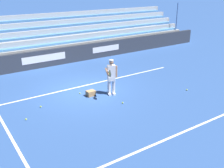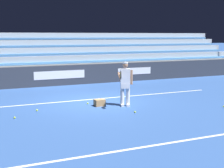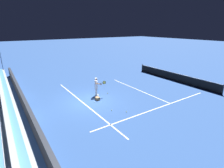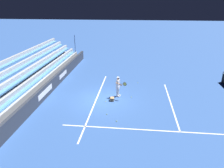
{
  "view_description": "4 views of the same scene",
  "coord_description": "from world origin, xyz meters",
  "views": [
    {
      "loc": [
        5.53,
        10.84,
        5.01
      ],
      "look_at": [
        -0.69,
        1.55,
        0.68
      ],
      "focal_mm": 42.0,
      "sensor_mm": 36.0,
      "label": 1
    },
    {
      "loc": [
        4.3,
        11.93,
        2.72
      ],
      "look_at": [
        -0.3,
        1.26,
        0.91
      ],
      "focal_mm": 50.0,
      "sensor_mm": 36.0,
      "label": 2
    },
    {
      "loc": [
        12.49,
        -5.99,
        6.09
      ],
      "look_at": [
        0.65,
        1.94,
        1.43
      ],
      "focal_mm": 28.0,
      "sensor_mm": 36.0,
      "label": 3
    },
    {
      "loc": [
        16.04,
        2.55,
        7.58
      ],
      "look_at": [
        -0.31,
        0.77,
        1.31
      ],
      "focal_mm": 35.0,
      "sensor_mm": 36.0,
      "label": 4
    }
  ],
  "objects": [
    {
      "name": "court_service_line_white",
      "position": [
        0.0,
        5.5,
        0.0
      ],
      "size": [
        8.22,
        0.1,
        0.01
      ],
      "primitive_type": "cube",
      "color": "white",
      "rests_on": "ground"
    },
    {
      "name": "tennis_player",
      "position": [
        -0.86,
        1.23,
        0.89
      ],
      "size": [
        0.81,
        0.93,
        1.71
      ],
      "color": "silver",
      "rests_on": "ground"
    },
    {
      "name": "court_sideline_white",
      "position": [
        4.11,
        4.0,
        0.0
      ],
      "size": [
        0.1,
        12.0,
        0.01
      ],
      "primitive_type": "cube",
      "color": "white",
      "rests_on": "ground"
    },
    {
      "name": "tennis_ball_toward_net",
      "position": [
        2.44,
        0.7,
        0.03
      ],
      "size": [
        0.07,
        0.07,
        0.07
      ],
      "primitive_type": "sphere",
      "color": "#CCE533",
      "rests_on": "ground"
    },
    {
      "name": "tennis_ball_far_left",
      "position": [
        3.3,
        1.47,
        0.03
      ],
      "size": [
        0.07,
        0.07,
        0.07
      ],
      "primitive_type": "sphere",
      "color": "#CCE533",
      "rests_on": "ground"
    },
    {
      "name": "tennis_ball_stray_back",
      "position": [
        0.36,
        0.33,
        0.03
      ],
      "size": [
        0.07,
        0.07,
        0.07
      ],
      "primitive_type": "sphere",
      "color": "#CCE533",
      "rests_on": "ground"
    },
    {
      "name": "court_baseline_white",
      "position": [
        0.0,
        -0.5,
        0.0
      ],
      "size": [
        12.0,
        0.1,
        0.01
      ],
      "primitive_type": "cube",
      "color": "white",
      "rests_on": "ground"
    },
    {
      "name": "ground_plane",
      "position": [
        0.0,
        0.0,
        0.0
      ],
      "size": [
        160.0,
        160.0,
        0.0
      ],
      "primitive_type": "plane",
      "color": "#2D5193"
    },
    {
      "name": "back_wall_sponsor_board",
      "position": [
        -0.01,
        -4.78,
        0.55
      ],
      "size": [
        26.52,
        0.25,
        1.1
      ],
      "color": "#2D333D",
      "rests_on": "ground"
    },
    {
      "name": "tennis_ball_by_box",
      "position": [
        -0.72,
        2.35,
        0.03
      ],
      "size": [
        0.07,
        0.07,
        0.07
      ],
      "primitive_type": "sphere",
      "color": "#CCE533",
      "rests_on": "ground"
    },
    {
      "name": "tennis_ball_midcourt",
      "position": [
        -4.26,
        2.91,
        0.03
      ],
      "size": [
        0.07,
        0.07,
        0.07
      ],
      "primitive_type": "sphere",
      "color": "#CCE533",
      "rests_on": "ground"
    },
    {
      "name": "ball_box_cardboard",
      "position": [
        0.04,
        0.82,
        0.13
      ],
      "size": [
        0.41,
        0.31,
        0.26
      ],
      "primitive_type": "cube",
      "rotation": [
        0.0,
        0.0,
        0.04
      ],
      "color": "#A87F51",
      "rests_on": "ground"
    },
    {
      "name": "bleacher_stand",
      "position": [
        0.0,
        -7.01,
        0.76
      ],
      "size": [
        25.2,
        3.2,
        3.4
      ],
      "color": "#9EA3A8",
      "rests_on": "ground"
    }
  ]
}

